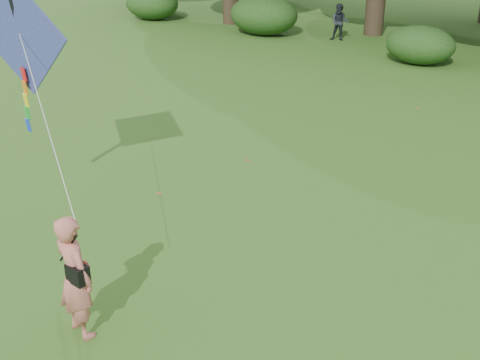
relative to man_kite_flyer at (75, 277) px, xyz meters
The scene contains 6 objects.
ground 1.63m from the man_kite_flyer, 44.92° to the left, with size 100.00×100.00×0.00m, color #265114.
man_kite_flyer is the anchor object (origin of this frame).
bystander_left 21.22m from the man_kite_flyer, 111.08° to the left, with size 0.78×0.60×1.60m, color #21252C.
crossbody_bag 0.17m from the man_kite_flyer, 14.61° to the right, with size 0.43×0.20×0.73m.
flying_kite 5.09m from the man_kite_flyer, 152.50° to the left, with size 5.38×2.37×3.13m.
fallen_leaves 6.73m from the man_kite_flyer, 62.83° to the left, with size 9.42×14.98×0.01m.
Camera 1 is at (5.21, -4.86, 5.60)m, focal length 45.00 mm.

